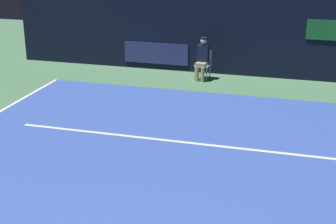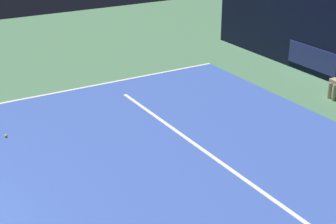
{
  "view_description": "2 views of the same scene",
  "coord_description": "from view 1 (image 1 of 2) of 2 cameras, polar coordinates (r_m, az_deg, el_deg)",
  "views": [
    {
      "loc": [
        2.24,
        -3.21,
        4.4
      ],
      "look_at": [
        -0.36,
        5.96,
        0.97
      ],
      "focal_mm": 54.06,
      "sensor_mm": 36.0,
      "label": 1
    },
    {
      "loc": [
        8.09,
        0.91,
        5.28
      ],
      "look_at": [
        -0.31,
        5.88,
        1.07
      ],
      "focal_mm": 54.53,
      "sensor_mm": 36.0,
      "label": 2
    }
  ],
  "objects": [
    {
      "name": "line_service",
      "position": [
        11.08,
        2.86,
        -3.55
      ],
      "size": [
        8.28,
        0.1,
        0.01
      ],
      "primitive_type": "cube",
      "color": "white",
      "rests_on": "court_surface"
    },
    {
      "name": "court_surface",
      "position": [
        9.34,
        0.04,
        -8.28
      ],
      "size": [
        10.61,
        11.43,
        0.01
      ],
      "primitive_type": "cube",
      "color": "#3856B2",
      "rests_on": "ground"
    },
    {
      "name": "ground_plane",
      "position": [
        9.34,
        0.04,
        -8.32
      ],
      "size": [
        30.83,
        30.83,
        0.0
      ],
      "primitive_type": "plane",
      "color": "#4C7A56"
    },
    {
      "name": "line_judge_on_chair",
      "position": [
        15.73,
        3.93,
        6.08
      ],
      "size": [
        0.48,
        0.56,
        1.32
      ],
      "color": "white",
      "rests_on": "ground"
    },
    {
      "name": "back_wall",
      "position": [
        16.35,
        7.75,
        8.67
      ],
      "size": [
        15.08,
        0.33,
        2.6
      ],
      "color": "black",
      "rests_on": "ground"
    }
  ]
}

